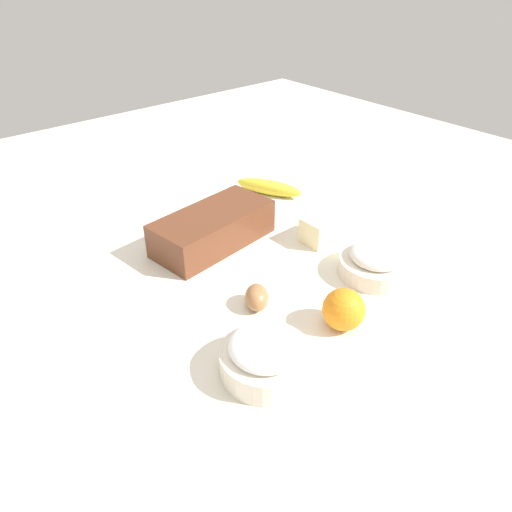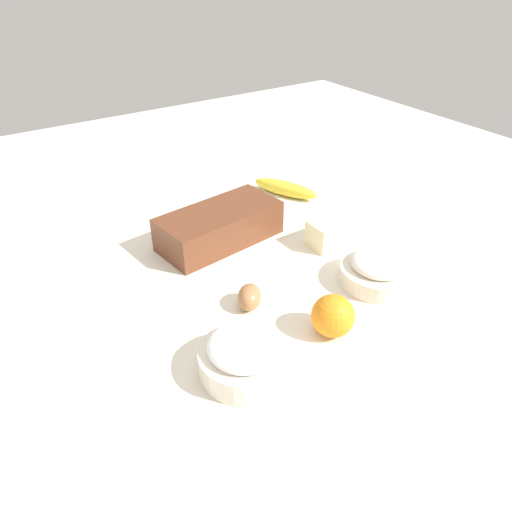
# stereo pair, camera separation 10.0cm
# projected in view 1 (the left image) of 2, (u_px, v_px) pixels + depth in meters

# --- Properties ---
(ground_plane) EXTENTS (2.40, 2.40, 0.02)m
(ground_plane) POSITION_uv_depth(u_px,v_px,m) (256.00, 276.00, 1.03)
(ground_plane) COLOR silver
(loaf_pan) EXTENTS (0.29, 0.16, 0.08)m
(loaf_pan) POSITION_uv_depth(u_px,v_px,m) (212.00, 228.00, 1.10)
(loaf_pan) COLOR brown
(loaf_pan) RESTS_ON ground_plane
(flour_bowl) EXTENTS (0.15, 0.15, 0.07)m
(flour_bowl) POSITION_uv_depth(u_px,v_px,m) (376.00, 262.00, 1.00)
(flour_bowl) COLOR silver
(flour_bowl) RESTS_ON ground_plane
(sugar_bowl) EXTENTS (0.15, 0.15, 0.08)m
(sugar_bowl) POSITION_uv_depth(u_px,v_px,m) (266.00, 355.00, 0.77)
(sugar_bowl) COLOR silver
(sugar_bowl) RESTS_ON ground_plane
(banana) EXTENTS (0.12, 0.19, 0.04)m
(banana) POSITION_uv_depth(u_px,v_px,m) (269.00, 187.00, 1.33)
(banana) COLOR yellow
(banana) RESTS_ON ground_plane
(orange_fruit) EXTENTS (0.08, 0.08, 0.08)m
(orange_fruit) POSITION_uv_depth(u_px,v_px,m) (344.00, 309.00, 0.86)
(orange_fruit) COLOR orange
(orange_fruit) RESTS_ON ground_plane
(butter_block) EXTENTS (0.09, 0.07, 0.06)m
(butter_block) POSITION_uv_depth(u_px,v_px,m) (322.00, 229.00, 1.11)
(butter_block) COLOR #F4EDB2
(butter_block) RESTS_ON ground_plane
(egg_near_butter) EXTENTS (0.08, 0.08, 0.05)m
(egg_near_butter) POSITION_uv_depth(u_px,v_px,m) (257.00, 297.00, 0.91)
(egg_near_butter) COLOR #A26C41
(egg_near_butter) RESTS_ON ground_plane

